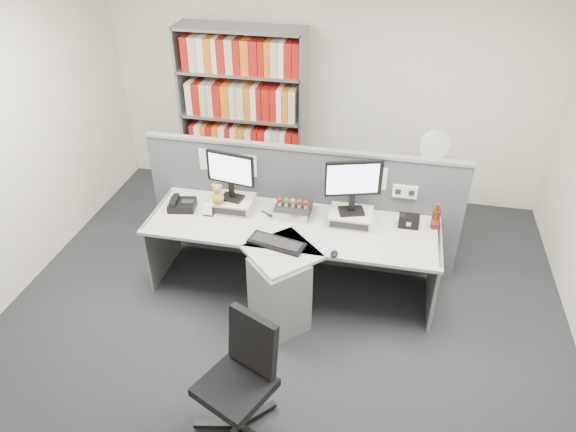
% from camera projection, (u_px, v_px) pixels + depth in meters
% --- Properties ---
extents(ground, '(5.50, 5.50, 0.00)m').
position_uv_depth(ground, '(272.00, 349.00, 4.44)').
color(ground, '#2A2D31').
rests_on(ground, ground).
extents(room_shell, '(5.04, 5.54, 2.72)m').
position_uv_depth(room_shell, '(267.00, 158.00, 3.46)').
color(room_shell, white).
rests_on(room_shell, ground).
extents(partition, '(3.00, 0.08, 1.27)m').
position_uv_depth(partition, '(301.00, 206.00, 5.11)').
color(partition, '#4D4F57').
rests_on(partition, ground).
extents(desk, '(2.60, 1.20, 0.72)m').
position_uv_depth(desk, '(287.00, 263.00, 4.68)').
color(desk, '#ACABA5').
rests_on(desk, ground).
extents(monitor_riser_left, '(0.38, 0.31, 0.10)m').
position_uv_depth(monitor_riser_left, '(232.00, 203.00, 4.92)').
color(monitor_riser_left, beige).
rests_on(monitor_riser_left, desk).
extents(monitor_riser_right, '(0.38, 0.31, 0.10)m').
position_uv_depth(monitor_riser_right, '(351.00, 217.00, 4.73)').
color(monitor_riser_right, beige).
rests_on(monitor_riser_right, desk).
extents(monitor_left, '(0.45, 0.18, 0.46)m').
position_uv_depth(monitor_left, '(230.00, 172.00, 4.74)').
color(monitor_left, black).
rests_on(monitor_left, monitor_riser_left).
extents(monitor_right, '(0.48, 0.22, 0.50)m').
position_uv_depth(monitor_right, '(353.00, 182.00, 4.54)').
color(monitor_right, black).
rests_on(monitor_right, monitor_riser_right).
extents(desktop_pc, '(0.32, 0.29, 0.08)m').
position_uv_depth(desktop_pc, '(293.00, 210.00, 4.84)').
color(desktop_pc, black).
rests_on(desktop_pc, desk).
extents(figurines, '(0.29, 0.05, 0.09)m').
position_uv_depth(figurines, '(293.00, 202.00, 4.78)').
color(figurines, beige).
rests_on(figurines, desktop_pc).
extents(keyboard, '(0.51, 0.29, 0.03)m').
position_uv_depth(keyboard, '(277.00, 243.00, 4.46)').
color(keyboard, black).
rests_on(keyboard, desk).
extents(mouse, '(0.06, 0.10, 0.04)m').
position_uv_depth(mouse, '(334.00, 254.00, 4.33)').
color(mouse, black).
rests_on(mouse, desk).
extents(desk_phone, '(0.28, 0.26, 0.10)m').
position_uv_depth(desk_phone, '(182.00, 204.00, 4.92)').
color(desk_phone, black).
rests_on(desk_phone, desk).
extents(desk_calendar, '(0.09, 0.07, 0.11)m').
position_uv_depth(desk_calendar, '(208.00, 210.00, 4.82)').
color(desk_calendar, black).
rests_on(desk_calendar, desk).
extents(plush_toy, '(0.11, 0.11, 0.20)m').
position_uv_depth(plush_toy, '(218.00, 195.00, 4.78)').
color(plush_toy, olive).
rests_on(plush_toy, monitor_riser_left).
extents(speaker, '(0.18, 0.10, 0.12)m').
position_uv_depth(speaker, '(409.00, 221.00, 4.66)').
color(speaker, black).
rests_on(speaker, desk).
extents(cola_bottle, '(0.08, 0.08, 0.25)m').
position_uv_depth(cola_bottle, '(436.00, 219.00, 4.62)').
color(cola_bottle, '#3F190A').
rests_on(cola_bottle, desk).
extents(shelving_unit, '(1.41, 0.40, 2.00)m').
position_uv_depth(shelving_unit, '(244.00, 119.00, 6.06)').
color(shelving_unit, gray).
rests_on(shelving_unit, ground).
extents(filing_cabinet, '(0.45, 0.61, 0.70)m').
position_uv_depth(filing_cabinet, '(424.00, 206.00, 5.67)').
color(filing_cabinet, gray).
rests_on(filing_cabinet, ground).
extents(desk_fan, '(0.31, 0.19, 0.52)m').
position_uv_depth(desk_fan, '(433.00, 148.00, 5.30)').
color(desk_fan, white).
rests_on(desk_fan, filing_cabinet).
extents(office_chair, '(0.61, 0.63, 0.93)m').
position_uv_depth(office_chair, '(242.00, 376.00, 3.59)').
color(office_chair, silver).
rests_on(office_chair, ground).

